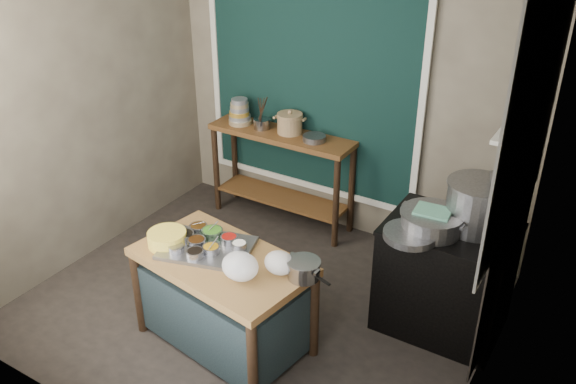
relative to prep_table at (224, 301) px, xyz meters
The scene contains 30 objects.
floor 0.62m from the prep_table, 95.96° to the left, with size 3.50×3.00×0.02m, color #2A2420.
back_wall 2.24m from the prep_table, 91.44° to the left, with size 3.50×0.02×2.80m, color #766D5B.
left_wall 2.13m from the prep_table, 165.17° to the left, with size 0.02×3.00×2.80m, color #766D5B.
right_wall 2.05m from the prep_table, 15.65° to the left, with size 0.02×3.00×2.80m, color #766D5B.
curtain_panel 2.22m from the prep_table, 101.60° to the left, with size 2.10×0.02×1.90m, color black.
curtain_frame 2.21m from the prep_table, 101.65° to the left, with size 2.22×0.03×2.02m, color beige, non-canonical shape.
tile_panel 2.46m from the prep_table, 31.42° to the left, with size 0.02×1.70×1.70m, color #B2B2AA.
soot_patch 2.06m from the prep_table, 33.75° to the left, with size 0.01×1.30×1.30m, color black.
wall_shelf 2.40m from the prep_table, 40.07° to the left, with size 0.22×0.70×0.03m, color beige.
prep_table is the anchor object (origin of this frame).
back_counter 1.86m from the prep_table, 108.83° to the left, with size 1.45×0.40×0.95m, color brown.
stove_block 1.66m from the prep_table, 38.37° to the left, with size 0.90×0.68×0.85m, color black.
stove_top 1.73m from the prep_table, 38.37° to the left, with size 0.92×0.69×0.03m, color black.
condiment_tray 0.42m from the prep_table, 166.13° to the left, with size 0.63×0.45×0.03m, color gray.
condiment_bowls 0.47m from the prep_table, 163.15° to the left, with size 0.53×0.42×0.06m.
yellow_basin 0.61m from the prep_table, behind, with size 0.28×0.28×0.11m, color yellow.
saucepan 0.75m from the prep_table, 10.27° to the left, with size 0.23×0.23×0.13m, color gray, non-canonical shape.
plastic_bag_a 0.55m from the prep_table, 25.36° to the right, with size 0.25×0.22×0.19m, color white.
plastic_bag_b 0.64m from the prep_table, ahead, with size 0.21×0.18×0.16m, color white.
bowl_stack 2.16m from the prep_table, 121.50° to the left, with size 0.22×0.22×0.25m.
utensil_cup 2.03m from the prep_table, 114.92° to the left, with size 0.16×0.16×0.10m, color gray.
ceramic_crock 1.98m from the prep_table, 106.40° to the left, with size 0.25×0.25×0.17m, color #8B6B4C, non-canonical shape.
wide_bowl 1.86m from the prep_table, 97.71° to the left, with size 0.21×0.21×0.05m, color gray.
stock_pot 1.93m from the prep_table, 37.79° to the left, with size 0.46×0.46×0.36m, color gray, non-canonical shape.
pot_lid 2.02m from the prep_table, 34.15° to the left, with size 0.49×0.49×0.02m, color gray.
steamer 1.60m from the prep_table, 37.46° to the left, with size 0.46×0.46×0.15m, color gray, non-canonical shape.
green_cloth 1.63m from the prep_table, 37.46° to the left, with size 0.25×0.19×0.02m, color #5CA489.
shallow_pan 1.42m from the prep_table, 34.22° to the left, with size 0.38×0.38×0.05m, color gray.
shelf_bowl_stack 2.42m from the prep_table, 39.43° to the left, with size 0.16×0.16×0.12m.
shelf_bowl_green 2.52m from the prep_table, 43.40° to the left, with size 0.15×0.15×0.06m, color gray.
Camera 1 is at (2.29, -3.25, 3.15)m, focal length 38.00 mm.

